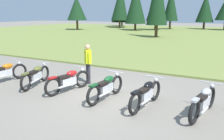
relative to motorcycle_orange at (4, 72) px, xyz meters
The scene contains 10 objects.
ground_plane 4.86m from the motorcycle_orange, ahead, with size 140.00×140.00×0.00m, color gray.
grass_moorland 26.77m from the motorcycle_orange, 79.60° to the left, with size 80.00×44.00×0.10m, color olive.
forest_treeline 33.86m from the motorcycle_orange, 87.60° to the left, with size 45.61×26.19×8.60m.
motorcycle_orange is the anchor object (origin of this frame).
motorcycle_olive 1.63m from the motorcycle_orange, ahead, with size 0.76×2.06×0.88m.
motorcycle_red 3.27m from the motorcycle_orange, ahead, with size 0.76×2.06×0.88m.
motorcycle_british_green 4.93m from the motorcycle_orange, ahead, with size 0.62×2.10×0.88m.
motorcycle_black 6.38m from the motorcycle_orange, ahead, with size 0.62×2.10×0.88m.
motorcycle_silver 8.07m from the motorcycle_orange, ahead, with size 0.69×2.08×0.88m.
rider_near_row_end 3.70m from the motorcycle_orange, 24.67° to the left, with size 0.43×0.41×1.67m.
Camera 1 is at (3.76, -6.62, 2.90)m, focal length 36.81 mm.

